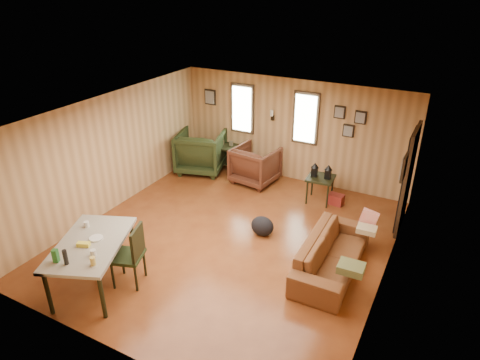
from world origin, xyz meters
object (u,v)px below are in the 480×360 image
object	(u,v)px
recliner_brown	(255,163)
end_table	(227,153)
side_table	(321,176)
dining_table	(90,247)
recliner_green	(201,150)
sofa	(333,249)

from	to	relation	value
recliner_brown	end_table	size ratio (longest dim) A/B	1.28
recliner_brown	side_table	bearing A→B (deg)	179.35
recliner_brown	dining_table	distance (m)	4.58
recliner_green	end_table	size ratio (longest dim) A/B	1.47
recliner_brown	side_table	distance (m)	1.66
recliner_green	end_table	distance (m)	0.67
side_table	dining_table	world-z (taller)	dining_table
side_table	dining_table	xyz separation A→B (m)	(-2.22, -4.33, 0.13)
recliner_brown	recliner_green	distance (m)	1.48
sofa	recliner_green	xyz separation A→B (m)	(-4.06, 2.34, 0.15)
recliner_green	dining_table	world-z (taller)	recliner_green
recliner_brown	end_table	bearing A→B (deg)	-14.27
sofa	side_table	xyz separation A→B (m)	(-0.94, 2.18, 0.20)
end_table	dining_table	bearing A→B (deg)	-85.42
sofa	dining_table	bearing A→B (deg)	123.22
recliner_brown	dining_table	size ratio (longest dim) A/B	0.53
sofa	dining_table	size ratio (longest dim) A/B	1.15
recliner_green	dining_table	xyz separation A→B (m)	(0.90, -4.49, 0.18)
sofa	end_table	size ratio (longest dim) A/B	2.75
recliner_green	end_table	xyz separation A→B (m)	(0.51, 0.42, -0.13)
side_table	end_table	bearing A→B (deg)	167.67
end_table	side_table	size ratio (longest dim) A/B	0.85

